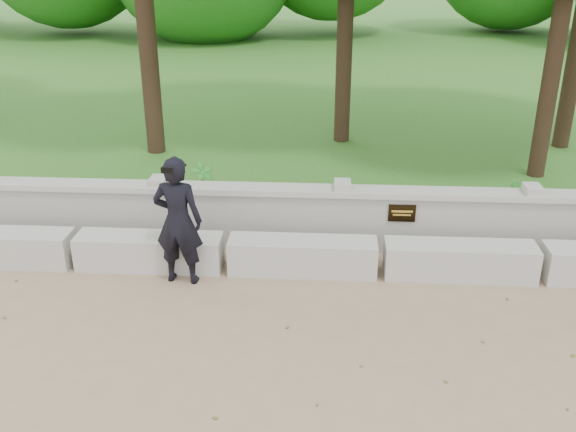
# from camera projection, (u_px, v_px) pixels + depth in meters

# --- Properties ---
(ground) EXTENTS (80.00, 80.00, 0.00)m
(ground) POSITION_uv_depth(u_px,v_px,m) (392.00, 363.00, 6.55)
(ground) COLOR #8E7557
(ground) RESTS_ON ground
(lawn) EXTENTS (40.00, 22.00, 0.25)m
(lawn) POSITION_uv_depth(u_px,v_px,m) (353.00, 77.00, 19.31)
(lawn) COLOR #34591F
(lawn) RESTS_ON ground
(concrete_bench) EXTENTS (11.90, 0.45, 0.45)m
(concrete_bench) POSITION_uv_depth(u_px,v_px,m) (380.00, 258.00, 8.20)
(concrete_bench) COLOR #ADABA4
(concrete_bench) RESTS_ON ground
(parapet_wall) EXTENTS (12.50, 0.35, 0.90)m
(parapet_wall) POSITION_uv_depth(u_px,v_px,m) (378.00, 219.00, 8.74)
(parapet_wall) COLOR #A3A19A
(parapet_wall) RESTS_ON ground
(man_main) EXTENTS (0.63, 0.57, 1.65)m
(man_main) POSITION_uv_depth(u_px,v_px,m) (178.00, 221.00, 7.80)
(man_main) COLOR black
(man_main) RESTS_ON ground
(shrub_a) EXTENTS (0.43, 0.41, 0.68)m
(shrub_a) POSITION_uv_depth(u_px,v_px,m) (204.00, 184.00, 9.63)
(shrub_a) COLOR #2E802B
(shrub_a) RESTS_ON lawn
(shrub_b) EXTENTS (0.26, 0.31, 0.53)m
(shrub_b) POSITION_uv_depth(u_px,v_px,m) (513.00, 200.00, 9.25)
(shrub_b) COLOR #2E802B
(shrub_b) RESTS_ON lawn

